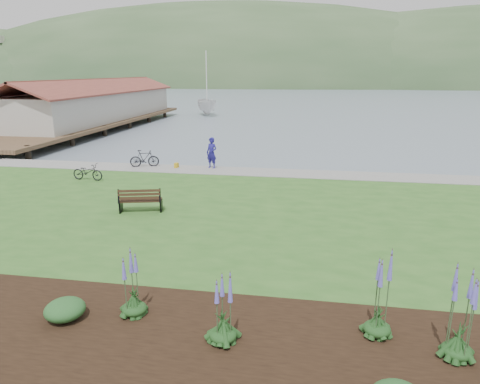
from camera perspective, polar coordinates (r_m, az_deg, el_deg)
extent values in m
plane|color=slate|center=(19.19, -2.59, -3.07)|extent=(600.00, 600.00, 0.00)
cube|color=#2E5E21|center=(17.28, -3.99, -4.55)|extent=(34.00, 20.00, 0.40)
cube|color=gray|center=(25.61, 0.62, 2.74)|extent=(34.00, 2.20, 0.03)
cube|color=black|center=(9.86, 2.90, -20.11)|extent=(24.00, 4.40, 0.04)
cube|color=#4C3826|center=(50.11, -19.20, 8.81)|extent=(8.00, 36.00, 0.30)
cube|color=#B2ADA3|center=(51.72, -18.31, 10.93)|extent=(6.40, 28.00, 3.00)
cube|color=black|center=(18.76, -13.09, -1.06)|extent=(1.85, 1.02, 0.05)
cube|color=black|center=(18.35, -13.30, -0.38)|extent=(1.74, 0.59, 0.55)
cube|color=black|center=(18.98, -15.60, -1.84)|extent=(0.21, 0.60, 0.48)
cube|color=black|center=(18.72, -10.46, -1.75)|extent=(0.21, 0.60, 0.48)
imported|color=navy|center=(26.36, -3.81, 5.57)|extent=(0.97, 0.82, 2.26)
imported|color=black|center=(24.98, -19.65, 2.55)|extent=(0.77, 1.84, 0.94)
imported|color=black|center=(27.48, -12.62, 4.38)|extent=(1.09, 1.86, 1.08)
imported|color=silver|center=(63.51, -4.39, 10.16)|extent=(14.38, 14.48, 28.67)
cube|color=gold|center=(26.85, -8.47, 3.51)|extent=(0.23, 0.33, 0.33)
ellipsoid|color=#163D16|center=(9.96, -2.29, -18.48)|extent=(0.62, 0.62, 0.31)
cone|color=#534BAE|center=(9.50, -2.34, -14.13)|extent=(0.32, 0.32, 1.44)
ellipsoid|color=#163D16|center=(10.61, 17.79, -16.96)|extent=(0.62, 0.62, 0.31)
cone|color=#534BAE|center=(10.04, 18.36, -11.31)|extent=(0.32, 0.32, 2.03)
ellipsoid|color=#163D16|center=(11.17, -13.90, -14.85)|extent=(0.62, 0.62, 0.31)
cone|color=#534BAE|center=(10.70, -14.26, -10.21)|extent=(0.32, 0.32, 1.70)
ellipsoid|color=#163D16|center=(10.52, 26.91, -18.34)|extent=(0.62, 0.62, 0.31)
cone|color=#534BAE|center=(9.95, 27.75, -12.78)|extent=(0.40, 0.40, 2.00)
ellipsoid|color=#1E4C21|center=(11.47, -22.31, -14.28)|extent=(0.96, 0.96, 0.48)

